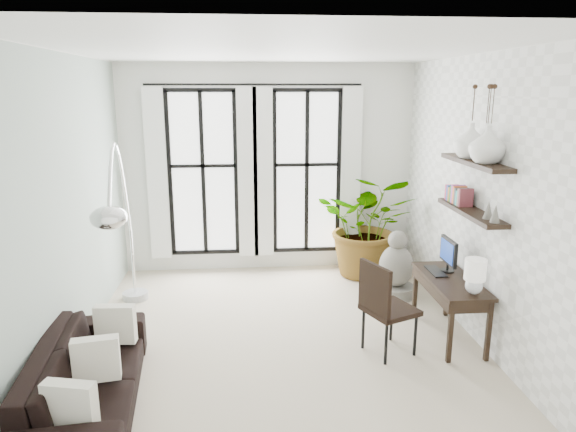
{
  "coord_description": "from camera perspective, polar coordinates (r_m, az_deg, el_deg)",
  "views": [
    {
      "loc": [
        -0.36,
        -5.4,
        2.82
      ],
      "look_at": [
        0.12,
        0.3,
        1.4
      ],
      "focal_mm": 32.0,
      "sensor_mm": 36.0,
      "label": 1
    }
  ],
  "objects": [
    {
      "name": "floor",
      "position": [
        6.1,
        -0.96,
        -13.57
      ],
      "size": [
        5.0,
        5.0,
        0.0
      ],
      "primitive_type": "plane",
      "color": "beige",
      "rests_on": "ground"
    },
    {
      "name": "ceiling",
      "position": [
        5.42,
        -1.1,
        17.99
      ],
      "size": [
        5.0,
        5.0,
        0.0
      ],
      "primitive_type": "plane",
      "color": "white",
      "rests_on": "wall_back"
    },
    {
      "name": "wall_left",
      "position": [
        5.85,
        -23.61,
        0.75
      ],
      "size": [
        0.0,
        5.0,
        5.0
      ],
      "primitive_type": "plane",
      "rotation": [
        1.57,
        0.0,
        1.57
      ],
      "color": "#9BADA2",
      "rests_on": "floor"
    },
    {
      "name": "wall_right",
      "position": [
        6.12,
        20.52,
        1.57
      ],
      "size": [
        0.0,
        5.0,
        5.0
      ],
      "primitive_type": "plane",
      "rotation": [
        1.57,
        0.0,
        -1.57
      ],
      "color": "white",
      "rests_on": "floor"
    },
    {
      "name": "wall_back",
      "position": [
        8.0,
        -2.23,
        5.18
      ],
      "size": [
        4.5,
        0.0,
        4.5
      ],
      "primitive_type": "plane",
      "rotation": [
        1.57,
        0.0,
        0.0
      ],
      "color": "white",
      "rests_on": "floor"
    },
    {
      "name": "windows",
      "position": [
        7.93,
        -3.65,
        4.79
      ],
      "size": [
        3.26,
        0.13,
        2.65
      ],
      "color": "white",
      "rests_on": "wall_back"
    },
    {
      "name": "wall_shelves",
      "position": [
        5.98,
        19.65,
        2.63
      ],
      "size": [
        0.25,
        1.3,
        0.6
      ],
      "color": "black",
      "rests_on": "wall_right"
    },
    {
      "name": "sofa",
      "position": [
        5.11,
        -21.48,
        -16.43
      ],
      "size": [
        1.06,
        2.25,
        0.63
      ],
      "primitive_type": "imported",
      "rotation": [
        0.0,
        0.0,
        1.67
      ],
      "color": "black",
      "rests_on": "floor"
    },
    {
      "name": "throw_pillows",
      "position": [
        4.99,
        -20.54,
        -14.68
      ],
      "size": [
        0.4,
        1.52,
        0.4
      ],
      "color": "silver",
      "rests_on": "sofa"
    },
    {
      "name": "plant",
      "position": [
        7.91,
        8.87,
        -0.97
      ],
      "size": [
        1.78,
        1.67,
        1.61
      ],
      "primitive_type": "imported",
      "rotation": [
        0.0,
        0.0,
        -0.34
      ],
      "color": "#2D7228",
      "rests_on": "floor"
    },
    {
      "name": "desk",
      "position": [
        6.11,
        17.81,
        -7.15
      ],
      "size": [
        0.52,
        1.22,
        1.12
      ],
      "color": "black",
      "rests_on": "floor"
    },
    {
      "name": "desk_chair",
      "position": [
        5.64,
        10.55,
        -9.46
      ],
      "size": [
        0.65,
        0.65,
        1.05
      ],
      "rotation": [
        0.0,
        0.0,
        0.41
      ],
      "color": "black",
      "rests_on": "floor"
    },
    {
      "name": "arc_lamp",
      "position": [
        5.75,
        -18.27,
        3.05
      ],
      "size": [
        0.73,
        2.82,
        2.3
      ],
      "color": "silver",
      "rests_on": "floor"
    },
    {
      "name": "buddha",
      "position": [
        7.28,
        11.93,
        -5.79
      ],
      "size": [
        0.53,
        0.53,
        0.95
      ],
      "color": "slate",
      "rests_on": "floor"
    },
    {
      "name": "vase_a",
      "position": [
        5.64,
        21.3,
        7.4
      ],
      "size": [
        0.37,
        0.37,
        0.38
      ],
      "primitive_type": "imported",
      "color": "white",
      "rests_on": "shelf_upper"
    },
    {
      "name": "vase_b",
      "position": [
        6.0,
        19.64,
        7.88
      ],
      "size": [
        0.37,
        0.37,
        0.38
      ],
      "primitive_type": "imported",
      "color": "white",
      "rests_on": "shelf_upper"
    }
  ]
}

